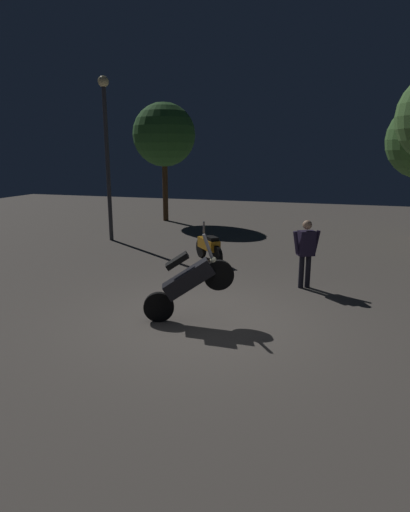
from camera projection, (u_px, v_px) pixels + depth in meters
name	position (u px, v px, depth m)	size (l,w,h in m)	color
ground_plane	(204.00, 321.00, 7.88)	(40.00, 40.00, 0.00)	#605951
motorcycle_black_foreground	(188.00, 282.00, 7.71)	(1.58, 0.72, 1.63)	black
motorcycle_orange_parked_left	(209.00, 246.00, 12.08)	(1.16, 1.32, 1.11)	black
person_rider_beside	(306.00, 248.00, 9.60)	(0.62, 0.40, 1.57)	black
streetlamp_near	(106.00, 140.00, 14.37)	(0.36, 0.36, 5.49)	#38383D
tree_right_bg	(164.00, 135.00, 18.68)	(2.76, 2.76, 5.19)	#4C331E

